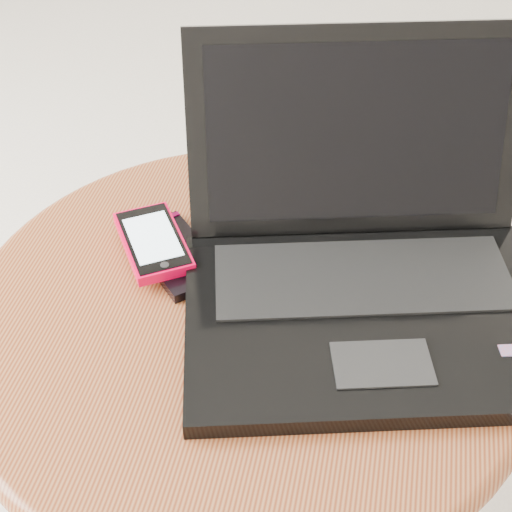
# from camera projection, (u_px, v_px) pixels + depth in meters

# --- Properties ---
(table) EXTENTS (0.58, 0.58, 0.46)m
(table) POSITION_uv_depth(u_px,v_px,m) (247.00, 369.00, 0.84)
(table) COLOR brown
(table) RESTS_ON ground
(laptop) EXTENTS (0.42, 0.39, 0.23)m
(laptop) POSITION_uv_depth(u_px,v_px,m) (365.00, 263.00, 0.76)
(laptop) COLOR black
(laptop) RESTS_ON table
(phone_black) EXTENTS (0.13, 0.13, 0.01)m
(phone_black) POSITION_uv_depth(u_px,v_px,m) (176.00, 254.00, 0.82)
(phone_black) COLOR black
(phone_black) RESTS_ON table
(phone_pink) EXTENTS (0.11, 0.13, 0.01)m
(phone_pink) POSITION_uv_depth(u_px,v_px,m) (153.00, 242.00, 0.82)
(phone_pink) COLOR red
(phone_pink) RESTS_ON phone_black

